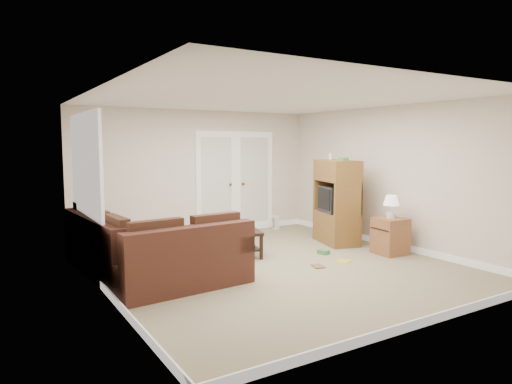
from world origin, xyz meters
TOP-DOWN VIEW (x-y plane):
  - floor at (0.00, 0.00)m, footprint 5.50×5.50m
  - ceiling at (0.00, 0.00)m, footprint 5.00×5.50m
  - wall_left at (-2.50, 0.00)m, footprint 0.02×5.50m
  - wall_right at (2.50, 0.00)m, footprint 0.02×5.50m
  - wall_back at (0.00, 2.75)m, footprint 5.00×0.02m
  - wall_front at (0.00, -2.75)m, footprint 5.00×0.02m
  - baseboards at (0.00, 0.00)m, footprint 5.00×5.50m
  - french_doors at (0.85, 2.71)m, footprint 1.80×0.05m
  - window_left at (-2.46, 1.00)m, footprint 0.05×1.92m
  - sectional_sofa at (-1.89, 0.39)m, footprint 2.00×2.75m
  - coffee_table at (-0.04, 0.94)m, footprint 0.79×1.15m
  - tv_armoire at (1.87, 0.71)m, footprint 0.76×1.06m
  - side_cabinet at (2.07, -0.41)m, footprint 0.50×0.50m
  - space_heater at (1.68, 2.43)m, footprint 0.12×0.10m
  - floor_magazine at (1.08, -0.38)m, footprint 0.31×0.29m
  - floor_greenbox at (1.11, 0.16)m, footprint 0.17×0.20m
  - floor_book at (0.45, -0.40)m, footprint 0.22×0.26m

SIDE VIEW (x-z plane):
  - floor at x=0.00m, z-range 0.00..0.00m
  - floor_magazine at x=1.08m, z-range 0.00..0.01m
  - floor_book at x=0.45m, z-range 0.00..0.02m
  - floor_greenbox at x=1.11m, z-range 0.00..0.07m
  - baseboards at x=0.00m, z-range 0.00..0.10m
  - space_heater at x=1.68m, z-range 0.00..0.29m
  - coffee_table at x=-0.04m, z-range -0.12..0.59m
  - sectional_sofa at x=-1.89m, z-range -0.09..0.74m
  - side_cabinet at x=2.07m, z-range -0.14..0.85m
  - tv_armoire at x=1.87m, z-range -0.05..1.60m
  - french_doors at x=0.85m, z-range -0.03..2.10m
  - wall_left at x=-2.50m, z-range 0.00..2.50m
  - wall_right at x=2.50m, z-range 0.00..2.50m
  - wall_back at x=0.00m, z-range 0.00..2.50m
  - wall_front at x=0.00m, z-range 0.00..2.50m
  - window_left at x=-2.46m, z-range 0.84..2.26m
  - ceiling at x=0.00m, z-range 2.49..2.51m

